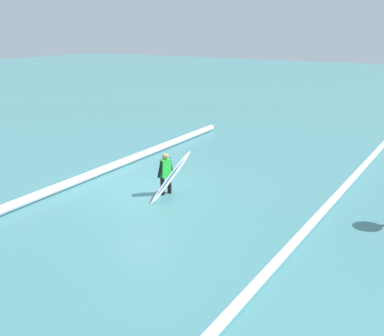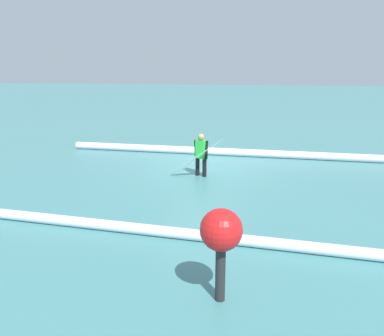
{
  "view_description": "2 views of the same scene",
  "coord_description": "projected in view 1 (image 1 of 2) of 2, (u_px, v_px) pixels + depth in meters",
  "views": [
    {
      "loc": [
        10.44,
        8.23,
        5.32
      ],
      "look_at": [
        0.01,
        1.96,
        1.15
      ],
      "focal_mm": 37.95,
      "sensor_mm": 36.0,
      "label": 1
    },
    {
      "loc": [
        -2.19,
        13.36,
        3.63
      ],
      "look_at": [
        -0.25,
        3.27,
        0.91
      ],
      "focal_mm": 36.25,
      "sensor_mm": 36.0,
      "label": 2
    }
  ],
  "objects": [
    {
      "name": "surfer",
      "position": [
        166.0,
        172.0,
        13.59
      ],
      "size": [
        0.49,
        0.39,
        1.44
      ],
      "rotation": [
        0.0,
        0.0,
        5.88
      ],
      "color": "black",
      "rests_on": "ground_plane"
    },
    {
      "name": "surfboard",
      "position": [
        171.0,
        177.0,
        13.38
      ],
      "size": [
        1.91,
        0.62,
        1.42
      ],
      "color": "white",
      "rests_on": "ground_plane"
    },
    {
      "name": "wave_crest_foreground",
      "position": [
        119.0,
        164.0,
        16.45
      ],
      "size": [
        15.14,
        0.61,
        0.31
      ],
      "primitive_type": "cylinder",
      "rotation": [
        0.0,
        1.57,
        -0.02
      ],
      "color": "white",
      "rests_on": "ground_plane"
    },
    {
      "name": "wave_crest_midground",
      "position": [
        307.0,
        229.0,
        11.16
      ],
      "size": [
        24.51,
        1.82,
        0.24
      ],
      "primitive_type": "cylinder",
      "rotation": [
        0.0,
        1.57,
        -0.06
      ],
      "color": "white",
      "rests_on": "ground_plane"
    },
    {
      "name": "ground_plane",
      "position": [
        144.0,
        190.0,
        14.2
      ],
      "size": [
        127.03,
        127.03,
        0.0
      ],
      "primitive_type": "plane",
      "color": "teal"
    }
  ]
}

